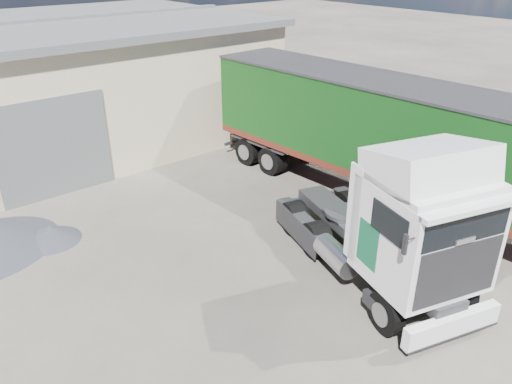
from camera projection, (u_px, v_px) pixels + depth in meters
ground at (288, 307)px, 12.59m from camera, size 120.00×120.00×0.00m
brick_boundary_wall at (383, 116)px, 22.79m from camera, size 0.35×26.00×2.50m
tractor_unit at (399, 229)px, 12.36m from camera, size 4.31×6.98×4.46m
box_trailer at (367, 125)px, 17.26m from camera, size 3.46×13.05×4.29m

